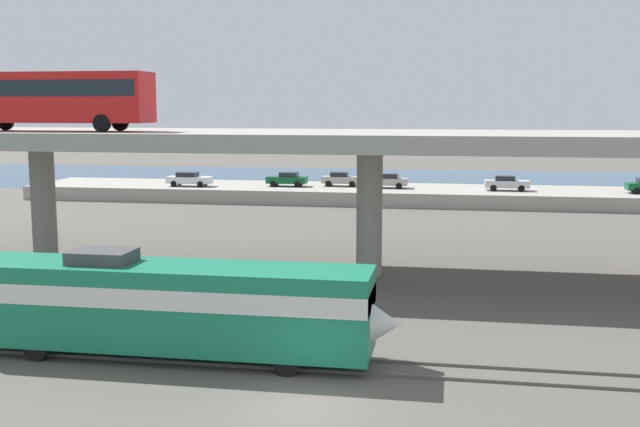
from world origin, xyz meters
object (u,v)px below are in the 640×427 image
parked_car_1 (387,180)px  parked_car_3 (341,179)px  train_locomotive (189,303)px  transit_bus_on_overpass (50,96)px  parked_car_5 (287,179)px  parked_car_4 (506,183)px  parked_car_0 (189,179)px

parked_car_1 → parked_car_3: bearing=-11.1°
train_locomotive → transit_bus_on_overpass: transit_bus_on_overpass is taller
train_locomotive → parked_car_5: size_ratio=4.05×
train_locomotive → parked_car_4: train_locomotive is taller
parked_car_1 → parked_car_4: same height
transit_bus_on_overpass → parked_car_4: 46.82m
parked_car_0 → parked_car_1: same height
parked_car_1 → parked_car_5: size_ratio=1.01×
parked_car_0 → parked_car_5: same height
train_locomotive → parked_car_0: (-17.28, 48.88, 0.01)m
train_locomotive → transit_bus_on_overpass: bearing=133.1°
parked_car_0 → parked_car_1: (20.70, 1.88, -0.00)m
train_locomotive → parked_car_4: (15.38, 50.28, 0.00)m
parked_car_4 → parked_car_5: 22.46m
parked_car_4 → parked_car_3: bearing=175.1°
parked_car_0 → transit_bus_on_overpass: bearing=-83.4°
parked_car_4 → transit_bus_on_overpass: bearing=-128.5°
train_locomotive → parked_car_0: bearing=109.5°
parked_car_0 → parked_car_3: 15.99m
transit_bus_on_overpass → parked_car_1: bearing=-114.5°
parked_car_0 → parked_car_3: bearing=10.3°
parked_car_1 → parked_car_5: 10.51m
parked_car_0 → parked_car_5: (10.19, 1.71, -0.00)m
parked_car_5 → parked_car_4: bearing=179.2°
parked_car_0 → parked_car_4: bearing=2.5°
train_locomotive → parked_car_3: (-1.54, 51.73, 0.00)m
parked_car_4 → parked_car_5: size_ratio=1.04×
transit_bus_on_overpass → parked_car_0: bearing=-83.4°
transit_bus_on_overpass → parked_car_0: size_ratio=2.57×
parked_car_1 → parked_car_4: 11.97m
parked_car_0 → parked_car_1: 20.78m
parked_car_3 → parked_car_5: size_ratio=0.97×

